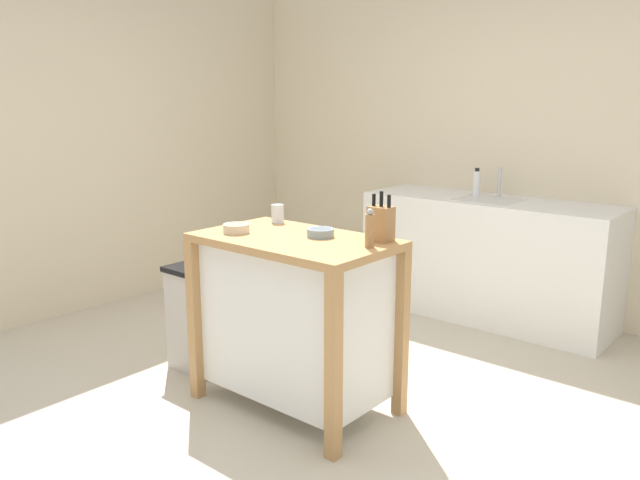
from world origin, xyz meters
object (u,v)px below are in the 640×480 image
knife_block (381,223)px  bottle_dish_soap (477,183)px  pepper_grinder (370,229)px  trash_bin (201,318)px  drinking_cup (278,214)px  kitchen_island (295,313)px  sink_faucet (499,182)px  bowl_ceramic_small (236,228)px  bowl_stoneware_deep (320,232)px

knife_block → bottle_dish_soap: size_ratio=1.20×
pepper_grinder → trash_bin: (-1.16, -0.07, -0.68)m
bottle_dish_soap → knife_block: bearing=-77.4°
knife_block → drinking_cup: size_ratio=2.39×
drinking_cup → trash_bin: bearing=-151.0°
kitchen_island → sink_faucet: 2.14m
bowl_ceramic_small → sink_faucet: sink_faucet is taller
pepper_grinder → sink_faucet: bearing=98.1°
kitchen_island → bottle_dish_soap: bottle_dish_soap is taller
kitchen_island → knife_block: 0.65m
pepper_grinder → bottle_dish_soap: pepper_grinder is taller
bowl_stoneware_deep → trash_bin: bowl_stoneware_deep is taller
drinking_cup → sink_faucet: (0.45, 1.87, 0.03)m
bowl_stoneware_deep → pepper_grinder: size_ratio=0.74×
kitchen_island → knife_block: size_ratio=4.12×
bowl_stoneware_deep → trash_bin: bearing=-173.1°
kitchen_island → trash_bin: 0.77m
bottle_dish_soap → trash_bin: bearing=-109.0°
trash_bin → bottle_dish_soap: 2.28m
trash_bin → sink_faucet: bearing=67.4°
knife_block → trash_bin: (-1.13, -0.22, -0.68)m
drinking_cup → kitchen_island: bearing=-33.9°
pepper_grinder → trash_bin: size_ratio=0.29×
knife_block → bottle_dish_soap: bearing=102.6°
bowl_ceramic_small → pepper_grinder: bearing=13.7°
pepper_grinder → bottle_dish_soap: bearing=102.8°
pepper_grinder → sink_faucet: size_ratio=0.84×
kitchen_island → sink_faucet: size_ratio=4.57×
trash_bin → bottle_dish_soap: bearing=71.0°
pepper_grinder → bowl_stoneware_deep: bearing=174.9°
bowl_stoneware_deep → pepper_grinder: bearing=-5.1°
bowl_stoneware_deep → pepper_grinder: pepper_grinder is taller
bowl_stoneware_deep → kitchen_island: bearing=-138.7°
kitchen_island → pepper_grinder: size_ratio=5.47×
bowl_ceramic_small → bowl_stoneware_deep: bearing=27.3°
kitchen_island → sink_faucet: sink_faucet is taller
bowl_stoneware_deep → bottle_dish_soap: 1.97m
trash_bin → pepper_grinder: bearing=3.6°
bowl_stoneware_deep → bottle_dish_soap: bearing=93.8°
bowl_stoneware_deep → drinking_cup: bearing=162.8°
kitchen_island → drinking_cup: 0.60m
knife_block → pepper_grinder: knife_block is taller
knife_block → bowl_ceramic_small: (-0.68, -0.32, -0.06)m
bowl_ceramic_small → bottle_dish_soap: bottle_dish_soap is taller
kitchen_island → pepper_grinder: 0.65m
drinking_cup → bottle_dish_soap: 1.86m
bowl_stoneware_deep → trash_bin: size_ratio=0.22×
bottle_dish_soap → drinking_cup: bearing=-99.0°
bowl_ceramic_small → kitchen_island: bearing=21.6°
pepper_grinder → bottle_dish_soap: (-0.45, 1.99, -0.02)m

